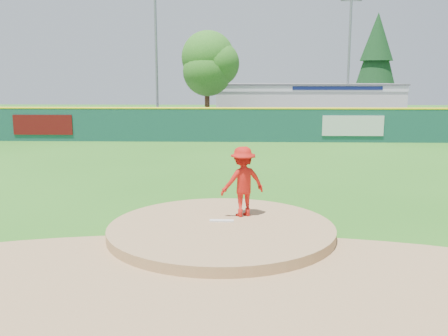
{
  "coord_description": "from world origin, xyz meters",
  "views": [
    {
      "loc": [
        0.46,
        -11.68,
        3.77
      ],
      "look_at": [
        0.0,
        2.0,
        1.3
      ],
      "focal_mm": 40.0,
      "sensor_mm": 36.0,
      "label": 1
    }
  ],
  "objects_px": {
    "van": "(172,123)",
    "deciduous_tree": "(207,67)",
    "pool_building_grp": "(305,103)",
    "light_pole_left": "(156,48)",
    "light_pole_right": "(349,55)",
    "conifer_tree": "(376,59)",
    "pitcher": "(243,182)",
    "playground_slide": "(25,120)"
  },
  "relations": [
    {
      "from": "van",
      "to": "deciduous_tree",
      "type": "xyz_separation_m",
      "value": [
        2.38,
        1.48,
        3.9
      ]
    },
    {
      "from": "pool_building_grp",
      "to": "deciduous_tree",
      "type": "xyz_separation_m",
      "value": [
        -8.0,
        -6.99,
        2.89
      ]
    },
    {
      "from": "light_pole_left",
      "to": "light_pole_right",
      "type": "distance_m",
      "value": 15.14
    },
    {
      "from": "deciduous_tree",
      "to": "light_pole_left",
      "type": "distance_m",
      "value": 4.72
    },
    {
      "from": "pool_building_grp",
      "to": "van",
      "type": "bearing_deg",
      "value": -140.78
    },
    {
      "from": "conifer_tree",
      "to": "pitcher",
      "type": "bearing_deg",
      "value": -109.56
    },
    {
      "from": "light_pole_left",
      "to": "pitcher",
      "type": "bearing_deg",
      "value": -75.98
    },
    {
      "from": "pool_building_grp",
      "to": "light_pole_right",
      "type": "bearing_deg",
      "value": -44.95
    },
    {
      "from": "playground_slide",
      "to": "light_pole_left",
      "type": "height_order",
      "value": "light_pole_left"
    },
    {
      "from": "van",
      "to": "playground_slide",
      "type": "distance_m",
      "value": 10.97
    },
    {
      "from": "van",
      "to": "light_pole_left",
      "type": "bearing_deg",
      "value": 19.65
    },
    {
      "from": "deciduous_tree",
      "to": "conifer_tree",
      "type": "xyz_separation_m",
      "value": [
        15.0,
        11.0,
        0.99
      ]
    },
    {
      "from": "pitcher",
      "to": "light_pole_left",
      "type": "relative_size",
      "value": 0.16
    },
    {
      "from": "van",
      "to": "pool_building_grp",
      "type": "distance_m",
      "value": 13.44
    },
    {
      "from": "deciduous_tree",
      "to": "light_pole_left",
      "type": "bearing_deg",
      "value": 153.43
    },
    {
      "from": "pool_building_grp",
      "to": "conifer_tree",
      "type": "distance_m",
      "value": 8.95
    },
    {
      "from": "conifer_tree",
      "to": "light_pole_left",
      "type": "xyz_separation_m",
      "value": [
        -19.0,
        -9.0,
        0.51
      ]
    },
    {
      "from": "pool_building_grp",
      "to": "conifer_tree",
      "type": "xyz_separation_m",
      "value": [
        7.0,
        4.01,
        3.88
      ]
    },
    {
      "from": "deciduous_tree",
      "to": "light_pole_left",
      "type": "height_order",
      "value": "light_pole_left"
    },
    {
      "from": "deciduous_tree",
      "to": "playground_slide",
      "type": "bearing_deg",
      "value": -176.81
    },
    {
      "from": "conifer_tree",
      "to": "van",
      "type": "bearing_deg",
      "value": -144.32
    },
    {
      "from": "conifer_tree",
      "to": "light_pole_right",
      "type": "xyz_separation_m",
      "value": [
        -4.0,
        -7.0,
        0.0
      ]
    },
    {
      "from": "playground_slide",
      "to": "light_pole_right",
      "type": "xyz_separation_m",
      "value": [
        24.33,
        4.74,
        4.82
      ]
    },
    {
      "from": "pitcher",
      "to": "playground_slide",
      "type": "height_order",
      "value": "pitcher"
    },
    {
      "from": "playground_slide",
      "to": "deciduous_tree",
      "type": "xyz_separation_m",
      "value": [
        13.33,
        0.74,
        3.83
      ]
    },
    {
      "from": "pitcher",
      "to": "light_pole_left",
      "type": "bearing_deg",
      "value": -99.17
    },
    {
      "from": "pitcher",
      "to": "deciduous_tree",
      "type": "distance_m",
      "value": 24.49
    },
    {
      "from": "van",
      "to": "conifer_tree",
      "type": "bearing_deg",
      "value": -59.56
    },
    {
      "from": "pool_building_grp",
      "to": "light_pole_left",
      "type": "relative_size",
      "value": 1.38
    },
    {
      "from": "pitcher",
      "to": "van",
      "type": "bearing_deg",
      "value": -100.96
    },
    {
      "from": "van",
      "to": "light_pole_left",
      "type": "xyz_separation_m",
      "value": [
        -1.62,
        3.48,
        5.4
      ]
    },
    {
      "from": "pitcher",
      "to": "van",
      "type": "xyz_separation_m",
      "value": [
        -4.91,
        22.64,
        -0.5
      ]
    },
    {
      "from": "pitcher",
      "to": "light_pole_right",
      "type": "distance_m",
      "value": 29.7
    },
    {
      "from": "conifer_tree",
      "to": "light_pole_left",
      "type": "height_order",
      "value": "light_pole_left"
    },
    {
      "from": "playground_slide",
      "to": "deciduous_tree",
      "type": "bearing_deg",
      "value": 3.19
    },
    {
      "from": "van",
      "to": "pitcher",
      "type": "bearing_deg",
      "value": -173.0
    },
    {
      "from": "light_pole_left",
      "to": "playground_slide",
      "type": "bearing_deg",
      "value": -163.62
    },
    {
      "from": "playground_slide",
      "to": "conifer_tree",
      "type": "bearing_deg",
      "value": 22.51
    },
    {
      "from": "pool_building_grp",
      "to": "light_pole_left",
      "type": "distance_m",
      "value": 13.72
    },
    {
      "from": "conifer_tree",
      "to": "light_pole_left",
      "type": "distance_m",
      "value": 21.03
    },
    {
      "from": "van",
      "to": "deciduous_tree",
      "type": "height_order",
      "value": "deciduous_tree"
    },
    {
      "from": "pool_building_grp",
      "to": "pitcher",
      "type": "bearing_deg",
      "value": -99.98
    }
  ]
}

